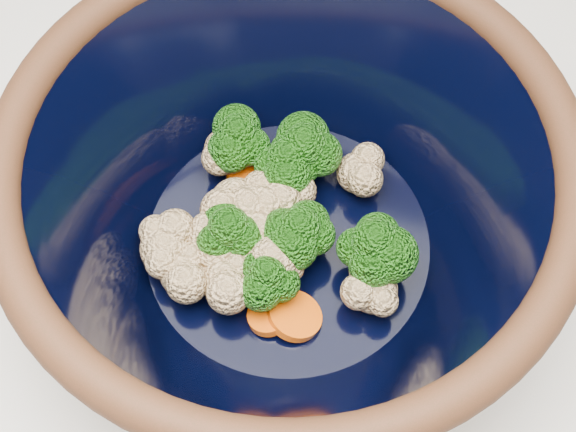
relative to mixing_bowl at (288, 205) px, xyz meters
name	(u,v)px	position (x,y,z in m)	size (l,w,h in m)	color
mixing_bowl	(288,205)	(0.00, 0.00, 0.00)	(0.39, 0.39, 0.14)	black
vegetable_pile	(273,214)	(-0.01, 0.00, -0.02)	(0.16, 0.14, 0.05)	#608442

